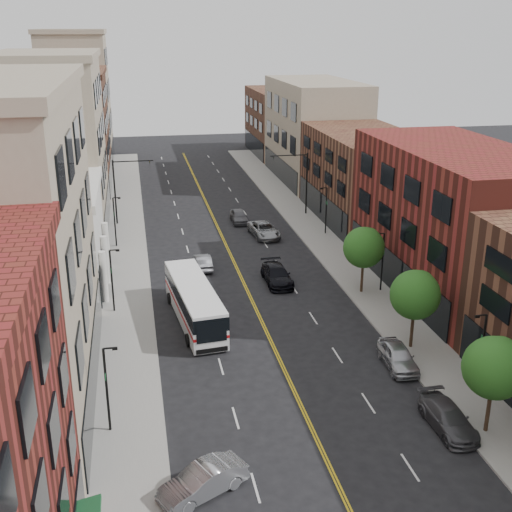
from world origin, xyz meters
TOP-DOWN VIEW (x-y plane):
  - ground at (0.00, 0.00)m, footprint 220.00×220.00m
  - sidewalk_left at (-10.00, 35.00)m, footprint 4.00×110.00m
  - sidewalk_right at (10.00, 35.00)m, footprint 4.00×110.00m
  - bldg_l_white at (-17.00, 31.00)m, footprint 10.00×14.00m
  - bldg_l_far_a at (-17.00, 48.00)m, footprint 10.00×20.00m
  - bldg_l_far_b at (-17.00, 68.00)m, footprint 10.00×20.00m
  - bldg_l_far_c at (-17.00, 86.00)m, footprint 10.00×16.00m
  - bldg_r_mid at (17.00, 24.00)m, footprint 10.00×22.00m
  - bldg_r_far_a at (17.00, 45.00)m, footprint 10.00×20.00m
  - bldg_r_far_b at (17.00, 66.00)m, footprint 10.00×22.00m
  - bldg_r_far_c at (17.00, 86.00)m, footprint 10.00×18.00m
  - tree_r_1 at (9.39, 4.07)m, footprint 3.40×3.40m
  - tree_r_2 at (9.39, 14.07)m, footprint 3.40×3.40m
  - tree_r_3 at (9.39, 24.07)m, footprint 3.40×3.40m
  - lamp_l_1 at (-10.95, 8.00)m, footprint 0.81×0.55m
  - lamp_l_2 at (-10.95, 24.00)m, footprint 0.81×0.55m
  - lamp_l_3 at (-10.95, 40.00)m, footprint 0.81×0.55m
  - lamp_r_1 at (10.95, 8.00)m, footprint 0.81×0.55m
  - lamp_r_2 at (10.95, 24.00)m, footprint 0.81×0.55m
  - lamp_r_3 at (10.95, 40.00)m, footprint 0.81×0.55m
  - signal_mast_left at (-10.27, 48.00)m, footprint 4.49×0.18m
  - signal_mast_right at (10.27, 48.00)m, footprint 4.49×0.18m
  - city_bus at (-4.97, 21.22)m, footprint 3.68×11.65m
  - car_angle_b at (-6.52, 2.07)m, footprint 4.68×3.45m
  - car_parked_mid at (7.40, 4.75)m, footprint 2.01×4.73m
  - car_parked_far at (7.40, 11.79)m, footprint 2.02×4.53m
  - car_lane_behind at (-3.09, 32.26)m, footprint 1.45×4.02m
  - car_lane_a at (2.82, 27.51)m, footprint 2.19×5.26m
  - car_lane_b at (4.39, 40.61)m, footprint 3.09×5.67m
  - car_lane_c at (2.64, 46.27)m, footprint 1.76×4.30m

SIDE VIEW (x-z plane):
  - ground at x=0.00m, z-range 0.00..0.00m
  - sidewalk_left at x=-10.00m, z-range 0.00..0.15m
  - sidewalk_right at x=10.00m, z-range 0.00..0.15m
  - car_lane_behind at x=-3.09m, z-range 0.00..1.32m
  - car_parked_mid at x=7.40m, z-range 0.00..1.36m
  - car_lane_c at x=2.64m, z-range 0.00..1.46m
  - car_angle_b at x=-6.52m, z-range 0.00..1.47m
  - car_lane_b at x=4.39m, z-range 0.00..1.51m
  - car_parked_far at x=7.40m, z-range 0.00..1.51m
  - car_lane_a at x=2.82m, z-range 0.00..1.52m
  - city_bus at x=-4.97m, z-range 0.24..3.19m
  - lamp_l_1 at x=-10.95m, z-range 0.45..5.50m
  - lamp_l_2 at x=-10.95m, z-range 0.45..5.50m
  - lamp_l_3 at x=-10.95m, z-range 0.45..5.50m
  - lamp_r_1 at x=10.95m, z-range 0.45..5.50m
  - lamp_r_2 at x=10.95m, z-range 0.45..5.50m
  - lamp_r_3 at x=10.95m, z-range 0.45..5.50m
  - bldg_l_white at x=-17.00m, z-range 0.00..8.00m
  - tree_r_1 at x=9.39m, z-range 1.33..6.92m
  - tree_r_2 at x=9.39m, z-range 1.33..6.92m
  - tree_r_3 at x=9.39m, z-range 1.33..6.92m
  - signal_mast_left at x=-10.27m, z-range 1.05..8.25m
  - signal_mast_right at x=10.27m, z-range 1.05..8.25m
  - bldg_r_far_a at x=17.00m, z-range 0.00..10.00m
  - bldg_r_far_c at x=17.00m, z-range 0.00..11.00m
  - bldg_r_mid at x=17.00m, z-range 0.00..12.00m
  - bldg_r_far_b at x=17.00m, z-range 0.00..14.00m
  - bldg_l_far_b at x=-17.00m, z-range 0.00..15.00m
  - bldg_l_far_a at x=-17.00m, z-range 0.00..18.00m
  - bldg_l_far_c at x=-17.00m, z-range 0.00..20.00m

